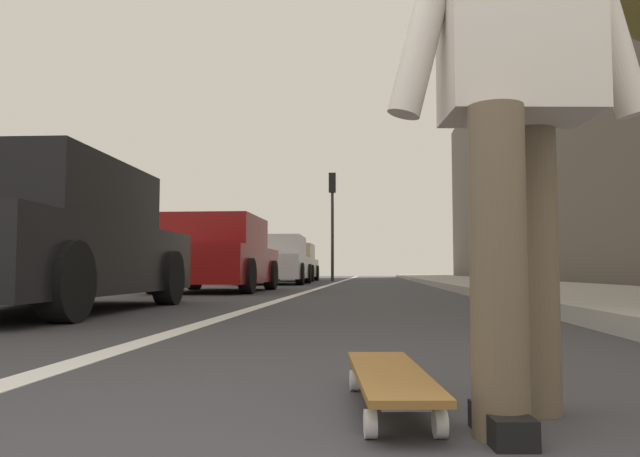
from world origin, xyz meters
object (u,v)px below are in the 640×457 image
object	(u,v)px
skateboard	(390,378)
parked_car_end	(293,263)
skater_person	(516,76)
parked_car_far	(275,261)
parked_car_near	(41,240)
traffic_light	(332,206)
parked_car_mid	(218,256)

from	to	relation	value
skateboard	parked_car_end	bearing A→B (deg)	8.29
skater_person	parked_car_far	size ratio (longest dim) A/B	0.37
parked_car_near	traffic_light	world-z (taller)	traffic_light
traffic_light	skater_person	bearing A→B (deg)	-174.86
skater_person	parked_car_mid	bearing A→B (deg)	18.63
parked_car_near	parked_car_mid	xyz separation A→B (m)	(6.17, -0.22, -0.01)
parked_car_far	parked_car_end	distance (m)	5.67
skateboard	parked_car_mid	xyz separation A→B (m)	(10.24, 3.15, 0.61)
parked_car_near	parked_car_end	xyz separation A→B (m)	(18.73, -0.05, -0.00)
parked_car_mid	traffic_light	size ratio (longest dim) A/B	0.92
skater_person	parked_car_end	bearing A→B (deg)	9.08
traffic_light	parked_car_near	bearing A→B (deg)	175.20
skateboard	traffic_light	bearing A→B (deg)	4.33
parked_car_near	parked_car_far	bearing A→B (deg)	-1.09
skater_person	parked_car_near	xyz separation A→B (m)	(4.22, 3.72, -0.22)
skateboard	traffic_light	xyz separation A→B (m)	(23.28, 1.76, 2.95)
skateboard	parked_car_far	size ratio (longest dim) A/B	0.19
parked_car_far	parked_car_mid	bearing A→B (deg)	179.77
skater_person	traffic_light	world-z (taller)	traffic_light
parked_car_end	parked_car_far	bearing A→B (deg)	-178.01
parked_car_mid	parked_car_end	world-z (taller)	parked_car_end
parked_car_far	parked_car_near	bearing A→B (deg)	178.91
parked_car_end	traffic_light	distance (m)	2.85
skateboard	parked_car_mid	size ratio (longest dim) A/B	0.21
skater_person	parked_car_mid	xyz separation A→B (m)	(10.39, 3.50, -0.23)
parked_car_near	parked_car_far	world-z (taller)	same
parked_car_end	parked_car_mid	bearing A→B (deg)	-179.23
skater_person	traffic_light	bearing A→B (deg)	5.14
parked_car_far	skater_person	bearing A→B (deg)	-168.64
parked_car_far	traffic_light	distance (m)	6.71
skateboard	traffic_light	world-z (taller)	traffic_light
skateboard	skater_person	size ratio (longest dim) A/B	0.52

